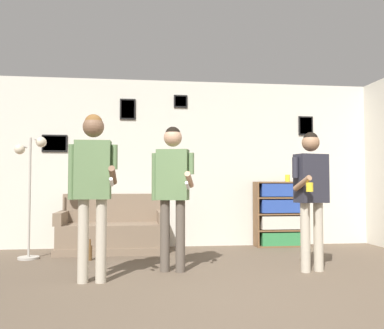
{
  "coord_description": "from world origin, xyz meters",
  "views": [
    {
      "loc": [
        -0.89,
        -3.25,
        1.0
      ],
      "look_at": [
        -0.24,
        1.84,
        1.24
      ],
      "focal_mm": 40.0,
      "sensor_mm": 36.0,
      "label": 1
    }
  ],
  "objects_px": {
    "drinking_cup": "(288,178)",
    "couch": "(112,232)",
    "person_watcher_holding_cup": "(311,186)",
    "bottle_on_floor": "(90,252)",
    "bookshelf": "(279,214)",
    "person_player_foreground_left": "(93,178)",
    "floor_lamp": "(30,181)",
    "person_player_foreground_center": "(173,182)"
  },
  "relations": [
    {
      "from": "drinking_cup",
      "to": "couch",
      "type": "bearing_deg",
      "value": -175.92
    },
    {
      "from": "person_watcher_holding_cup",
      "to": "bottle_on_floor",
      "type": "xyz_separation_m",
      "value": [
        -2.62,
        1.07,
        -0.87
      ]
    },
    {
      "from": "couch",
      "to": "bookshelf",
      "type": "xyz_separation_m",
      "value": [
        2.66,
        0.2,
        0.23
      ]
    },
    {
      "from": "couch",
      "to": "person_player_foreground_left",
      "type": "height_order",
      "value": "person_player_foreground_left"
    },
    {
      "from": "bookshelf",
      "to": "person_player_foreground_left",
      "type": "relative_size",
      "value": 0.61
    },
    {
      "from": "person_player_foreground_left",
      "to": "bottle_on_floor",
      "type": "bearing_deg",
      "value": 97.05
    },
    {
      "from": "bookshelf",
      "to": "drinking_cup",
      "type": "height_order",
      "value": "drinking_cup"
    },
    {
      "from": "floor_lamp",
      "to": "drinking_cup",
      "type": "height_order",
      "value": "floor_lamp"
    },
    {
      "from": "bottle_on_floor",
      "to": "floor_lamp",
      "type": "bearing_deg",
      "value": 165.77
    },
    {
      "from": "floor_lamp",
      "to": "bottle_on_floor",
      "type": "height_order",
      "value": "floor_lamp"
    },
    {
      "from": "drinking_cup",
      "to": "person_player_foreground_center",
      "type": "bearing_deg",
      "value": -138.34
    },
    {
      "from": "couch",
      "to": "floor_lamp",
      "type": "height_order",
      "value": "floor_lamp"
    },
    {
      "from": "drinking_cup",
      "to": "bottle_on_floor",
      "type": "bearing_deg",
      "value": -163.13
    },
    {
      "from": "couch",
      "to": "drinking_cup",
      "type": "height_order",
      "value": "drinking_cup"
    },
    {
      "from": "bookshelf",
      "to": "person_player_foreground_center",
      "type": "distance_m",
      "value": 2.66
    },
    {
      "from": "bookshelf",
      "to": "bottle_on_floor",
      "type": "xyz_separation_m",
      "value": [
        -2.91,
        -0.93,
        -0.41
      ]
    },
    {
      "from": "bottle_on_floor",
      "to": "drinking_cup",
      "type": "height_order",
      "value": "drinking_cup"
    },
    {
      "from": "person_player_foreground_left",
      "to": "person_player_foreground_center",
      "type": "relative_size",
      "value": 1.03
    },
    {
      "from": "floor_lamp",
      "to": "person_player_foreground_left",
      "type": "height_order",
      "value": "person_player_foreground_left"
    },
    {
      "from": "person_player_foreground_left",
      "to": "person_watcher_holding_cup",
      "type": "bearing_deg",
      "value": 5.82
    },
    {
      "from": "floor_lamp",
      "to": "person_watcher_holding_cup",
      "type": "bearing_deg",
      "value": -20.43
    },
    {
      "from": "bottle_on_floor",
      "to": "person_player_foreground_left",
      "type": "bearing_deg",
      "value": -82.95
    },
    {
      "from": "person_player_foreground_center",
      "to": "bottle_on_floor",
      "type": "bearing_deg",
      "value": 139.32
    },
    {
      "from": "bookshelf",
      "to": "person_watcher_holding_cup",
      "type": "relative_size",
      "value": 0.65
    },
    {
      "from": "person_player_foreground_center",
      "to": "person_watcher_holding_cup",
      "type": "xyz_separation_m",
      "value": [
        1.59,
        -0.19,
        -0.05
      ]
    },
    {
      "from": "person_player_foreground_center",
      "to": "bookshelf",
      "type": "bearing_deg",
      "value": 43.74
    },
    {
      "from": "person_watcher_holding_cup",
      "to": "bottle_on_floor",
      "type": "relative_size",
      "value": 5.78
    },
    {
      "from": "bookshelf",
      "to": "couch",
      "type": "bearing_deg",
      "value": -175.7
    },
    {
      "from": "bookshelf",
      "to": "person_watcher_holding_cup",
      "type": "xyz_separation_m",
      "value": [
        -0.29,
        -2.0,
        0.46
      ]
    },
    {
      "from": "person_watcher_holding_cup",
      "to": "person_player_foreground_center",
      "type": "bearing_deg",
      "value": 173.07
    },
    {
      "from": "couch",
      "to": "drinking_cup",
      "type": "xyz_separation_m",
      "value": [
        2.8,
        0.2,
        0.82
      ]
    },
    {
      "from": "couch",
      "to": "bottle_on_floor",
      "type": "bearing_deg",
      "value": -108.85
    },
    {
      "from": "couch",
      "to": "bookshelf",
      "type": "distance_m",
      "value": 2.68
    },
    {
      "from": "floor_lamp",
      "to": "person_watcher_holding_cup",
      "type": "distance_m",
      "value": 3.68
    },
    {
      "from": "couch",
      "to": "person_player_foreground_left",
      "type": "distance_m",
      "value": 2.19
    },
    {
      "from": "person_player_foreground_center",
      "to": "bottle_on_floor",
      "type": "height_order",
      "value": "person_player_foreground_center"
    },
    {
      "from": "couch",
      "to": "person_watcher_holding_cup",
      "type": "bearing_deg",
      "value": -37.2
    },
    {
      "from": "couch",
      "to": "bookshelf",
      "type": "relative_size",
      "value": 1.52
    },
    {
      "from": "person_player_foreground_center",
      "to": "floor_lamp",
      "type": "bearing_deg",
      "value": 149.53
    },
    {
      "from": "person_watcher_holding_cup",
      "to": "drinking_cup",
      "type": "distance_m",
      "value": 2.05
    },
    {
      "from": "couch",
      "to": "person_player_foreground_center",
      "type": "distance_m",
      "value": 1.93
    },
    {
      "from": "couch",
      "to": "bookshelf",
      "type": "bearing_deg",
      "value": 4.3
    }
  ]
}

